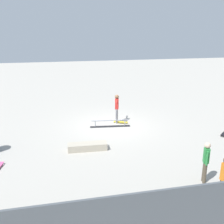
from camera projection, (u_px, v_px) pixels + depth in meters
The scene contains 9 objects.
ground_plane at pixel (112, 125), 14.65m from camera, with size 60.00×60.00×0.00m, color #ADA89E.
grind_rail at pixel (110, 124), 14.42m from camera, with size 2.21×0.50×0.38m.
skate_ledge at pixel (87, 147), 11.67m from camera, with size 1.73×0.50×0.31m, color #B2A893.
skater_main at pixel (117, 107), 14.76m from camera, with size 0.44×1.30×1.65m.
skateboard_main at pixel (121, 122), 14.97m from camera, with size 0.81×0.50×0.09m.
bystander_green_shirt at pixel (206, 160), 9.01m from camera, with size 0.23×0.34×1.52m.
bystander_orange_shirt at pixel (224, 178), 7.88m from camera, with size 0.22×0.36×1.59m.
loose_skateboard_black at pixel (224, 133), 13.34m from camera, with size 0.74×0.67×0.09m.
back_fence at pixel (195, 221), 6.00m from camera, with size 24.00×0.06×1.93m, color #4C5156.
Camera 1 is at (2.88, 13.41, 5.18)m, focal length 42.16 mm.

